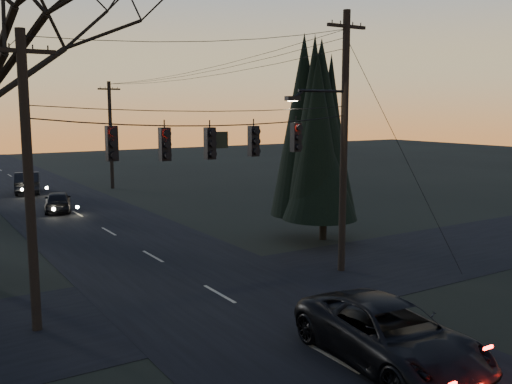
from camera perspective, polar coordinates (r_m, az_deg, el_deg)
main_road at (r=28.89m, az=-13.28°, el=-4.59°), size 8.00×120.00×0.02m
cross_road at (r=20.02m, az=-3.69°, el=-10.16°), size 60.00×7.00×0.02m
utility_pole_right at (r=23.04m, az=8.51°, el=-7.77°), size 5.00×0.30×10.00m
utility_pole_left at (r=18.12m, az=-21.02°, el=-12.77°), size 1.80×0.30×8.50m
utility_pole_far_r at (r=47.43m, az=-14.14°, el=0.36°), size 1.80×0.30×8.50m
span_signal_assembly at (r=18.91m, az=-4.48°, el=5.06°), size 11.50×0.44×1.54m
evergreen_right at (r=27.56m, az=6.87°, el=5.35°), size 3.84×3.84×8.73m
suv_near at (r=14.98m, az=13.25°, el=-13.74°), size 3.09×5.81×1.55m
sedan_oncoming_a at (r=37.49m, az=-19.21°, el=-0.90°), size 2.40×4.07×1.30m
sedan_oncoming_b at (r=46.65m, az=-21.88°, el=0.88°), size 2.65×5.11×1.60m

